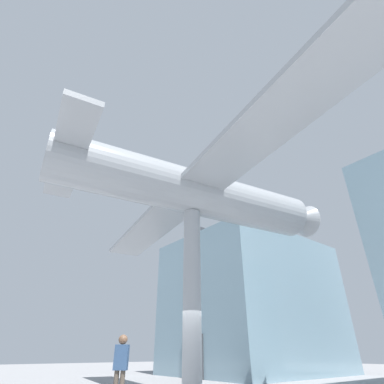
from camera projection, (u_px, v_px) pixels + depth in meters
glass_pavilion_left at (252, 306)px, 22.11m from camera, size 8.80×11.27×9.34m
support_pylon_central at (192, 296)px, 9.78m from camera, size 0.60×0.60×5.96m
suspended_airplane at (195, 192)px, 11.67m from camera, size 18.24×12.07×3.19m
visitor_person at (121, 363)px, 8.85m from camera, size 0.43×0.44×1.83m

